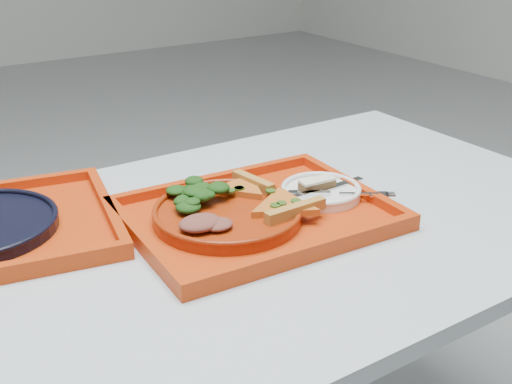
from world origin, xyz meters
TOP-DOWN VIEW (x-y plane):
  - table at (0.00, 0.00)m, footprint 1.60×0.80m
  - tray_main at (0.15, 0.01)m, footprint 0.47×0.37m
  - dinner_plate at (0.10, 0.02)m, footprint 0.26×0.26m
  - side_plate at (0.30, 0.01)m, footprint 0.15×0.15m
  - pizza_slice_a at (0.18, -0.03)m, footprint 0.12×0.14m
  - pizza_slice_b at (0.16, 0.08)m, footprint 0.13×0.12m
  - salad_heap at (0.06, 0.08)m, footprint 0.10×0.09m
  - meat_portion at (0.02, -0.02)m, footprint 0.07×0.06m
  - dessert_bar at (0.29, 0.02)m, footprint 0.07×0.03m
  - knife at (0.30, 0.00)m, footprint 0.19×0.02m
  - fork at (0.31, -0.03)m, footprint 0.17×0.12m

SIDE VIEW (x-z plane):
  - table at x=0.00m, z-range 0.30..1.05m
  - tray_main at x=0.15m, z-range 0.75..0.76m
  - side_plate at x=0.30m, z-range 0.76..0.78m
  - dinner_plate at x=0.10m, z-range 0.76..0.78m
  - knife at x=0.30m, z-range 0.78..0.78m
  - fork at x=0.31m, z-range 0.78..0.78m
  - dessert_bar at x=0.29m, z-range 0.78..0.80m
  - pizza_slice_a at x=0.18m, z-range 0.78..0.80m
  - pizza_slice_b at x=0.16m, z-range 0.78..0.80m
  - meat_portion at x=0.02m, z-range 0.78..0.80m
  - salad_heap at x=0.06m, z-range 0.78..0.83m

